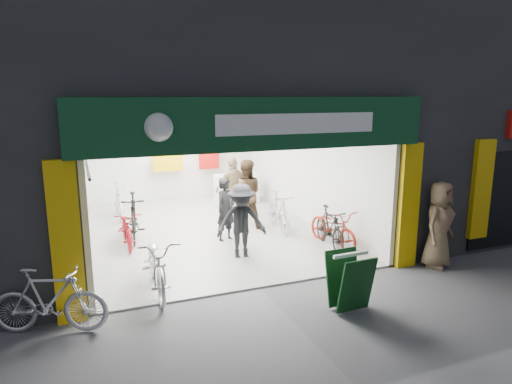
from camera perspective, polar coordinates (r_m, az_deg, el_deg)
ground at (r=8.68m, az=0.59°, el=-11.99°), size 60.00×60.00×0.00m
building at (r=12.95m, az=-4.17°, el=15.49°), size 17.00×10.27×8.00m
bike_left_front at (r=8.56m, az=-12.33°, el=-8.73°), size 0.80×2.07×1.07m
bike_left_midfront at (r=11.69m, az=-15.04°, el=-3.04°), size 0.77×1.95×1.14m
bike_left_midback at (r=11.23m, az=-15.82°, el=-4.38°), size 0.60×1.70×0.89m
bike_left_back at (r=13.72m, az=-16.84°, el=-1.17°), size 0.48×1.72×1.03m
bike_right_front at (r=10.80m, az=9.18°, el=-4.46°), size 0.70×1.68×0.98m
bike_right_mid at (r=10.93m, az=9.61°, el=-4.42°), size 0.76×1.81×0.93m
bike_right_back at (r=12.01m, az=2.87°, el=-2.48°), size 0.71×1.79×1.04m
parked_bike at (r=7.67m, az=-24.40°, el=-12.24°), size 1.79×1.05×1.04m
customer_a at (r=11.12m, az=-3.79°, el=-2.24°), size 0.69×0.60×1.58m
customer_b at (r=12.08m, az=-1.32°, el=-0.34°), size 1.08×0.94×1.88m
customer_c at (r=9.91m, az=-1.83°, el=-3.75°), size 1.17×0.80×1.67m
customer_d at (r=13.04m, az=-2.82°, el=0.41°), size 1.08×0.51×1.81m
pedestrian_near at (r=10.17m, az=21.89°, el=-3.81°), size 1.04×0.88×1.81m
sandwich_board at (r=7.86m, az=11.62°, el=-10.69°), size 0.66×0.66×0.96m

